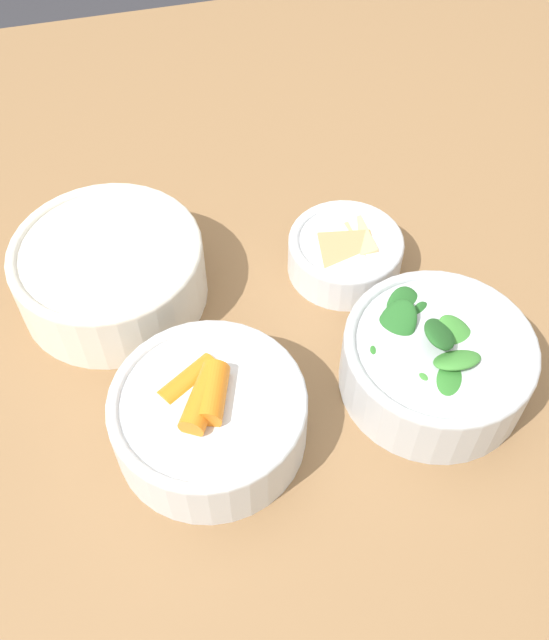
{
  "coord_description": "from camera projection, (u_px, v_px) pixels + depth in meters",
  "views": [
    {
      "loc": [
        -0.36,
        0.11,
        1.29
      ],
      "look_at": [
        0.01,
        0.02,
        0.79
      ],
      "focal_mm": 40.0,
      "sensor_mm": 36.0,
      "label": 1
    }
  ],
  "objects": [
    {
      "name": "ground_plane",
      "position": [
        285.0,
        601.0,
        1.25
      ],
      "size": [
        10.0,
        10.0,
        0.0
      ],
      "primitive_type": "plane",
      "color": "#2D2D33"
    },
    {
      "name": "dining_table",
      "position": [
        293.0,
        402.0,
        0.73
      ],
      "size": [
        1.25,
        1.08,
        0.76
      ],
      "color": "olive",
      "rests_on": "ground_plane"
    },
    {
      "name": "bowl_carrots",
      "position": [
        208.0,
        415.0,
        0.57
      ],
      "size": [
        0.16,
        0.16,
        0.07
      ],
      "color": "silver",
      "rests_on": "dining_table"
    },
    {
      "name": "bowl_greens",
      "position": [
        435.0,
        360.0,
        0.6
      ],
      "size": [
        0.16,
        0.16,
        0.09
      ],
      "color": "silver",
      "rests_on": "dining_table"
    },
    {
      "name": "bowl_beans_hotdog",
      "position": [
        111.0,
        273.0,
        0.66
      ],
      "size": [
        0.18,
        0.18,
        0.07
      ],
      "color": "silver",
      "rests_on": "dining_table"
    },
    {
      "name": "bowl_cookies",
      "position": [
        345.0,
        252.0,
        0.69
      ],
      "size": [
        0.11,
        0.11,
        0.04
      ],
      "color": "silver",
      "rests_on": "dining_table"
    }
  ]
}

